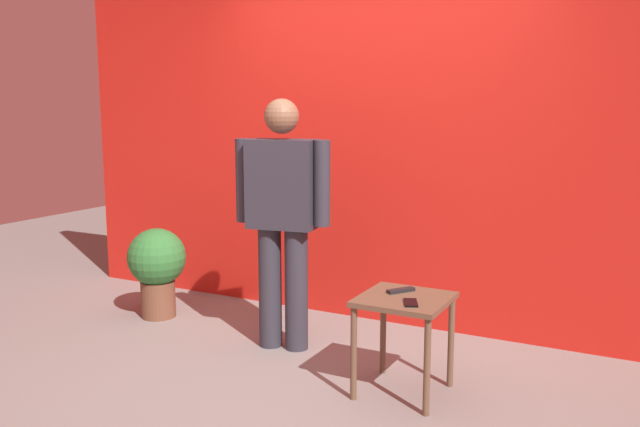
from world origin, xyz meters
The scene contains 7 objects.
ground_plane centered at (0.00, 0.00, 0.00)m, with size 12.00×12.00×0.00m, color gray.
back_wall_red centered at (0.00, 1.44, 1.31)m, with size 5.39×0.12×2.62m, color red.
standing_person centered at (-0.30, 0.56, 0.93)m, with size 0.66×0.29×1.65m.
side_table centered at (0.67, 0.25, 0.47)m, with size 0.48×0.48×0.56m.
cell_phone centered at (0.75, 0.15, 0.57)m, with size 0.07×0.14×0.01m, color black.
tv_remote centered at (0.62, 0.33, 0.57)m, with size 0.04×0.17×0.02m, color black.
potted_plant centered at (-1.48, 0.68, 0.41)m, with size 0.44×0.44×0.69m.
Camera 1 is at (1.96, -3.19, 1.64)m, focal length 38.17 mm.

